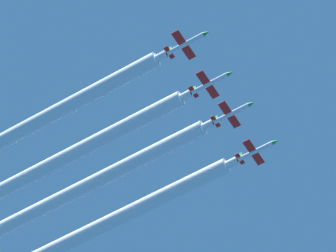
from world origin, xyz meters
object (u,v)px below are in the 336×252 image
at_px(jet_far_left, 256,151).
at_px(jet_inner_left, 232,113).
at_px(jet_center, 211,83).
at_px(jet_inner_right, 187,43).

xyz_separation_m(jet_far_left, jet_inner_left, (12.44, 0.17, 0.60)).
relative_size(jet_inner_left, jet_center, 1.00).
bearing_deg(jet_inner_left, jet_center, -0.82).
xyz_separation_m(jet_inner_left, jet_inner_right, (22.72, 0.56, -0.76)).
xyz_separation_m(jet_inner_left, jet_center, (10.34, -0.15, -0.45)).
relative_size(jet_far_left, jet_center, 1.00).
bearing_deg(jet_far_left, jet_inner_left, 0.78).
distance_m(jet_far_left, jet_inner_left, 12.45).
bearing_deg(jet_inner_right, jet_far_left, -178.81).
bearing_deg(jet_center, jet_far_left, -179.95).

